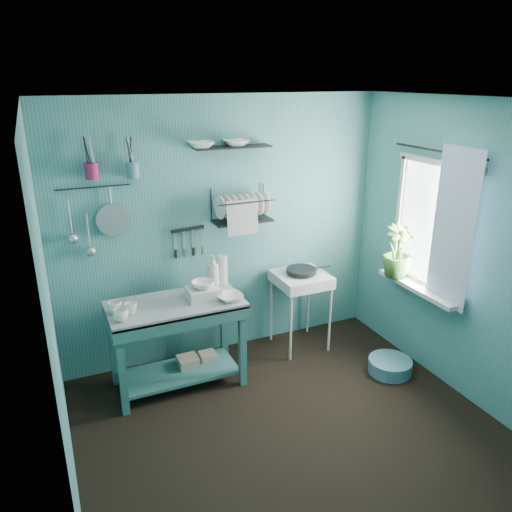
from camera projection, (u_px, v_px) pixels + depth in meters
name	position (u px, v px, depth m)	size (l,w,h in m)	color
floor	(294.00, 435.00, 3.90)	(3.20, 3.20, 0.00)	black
ceiling	(305.00, 101.00, 3.05)	(3.20, 3.20, 0.00)	silver
wall_back	(224.00, 231.00, 4.76)	(3.20, 3.20, 0.00)	#3B7879
wall_front	(463.00, 414.00, 2.18)	(3.20, 3.20, 0.00)	#3B7879
wall_left	(54.00, 333.00, 2.86)	(3.00, 3.00, 0.00)	#3B7879
wall_right	(471.00, 256.00, 4.08)	(3.00, 3.00, 0.00)	#3B7879
work_counter	(177.00, 344.00, 4.41)	(1.15, 0.57, 0.81)	#2E615F
mug_left	(121.00, 315.00, 3.94)	(0.12, 0.12, 0.10)	white
mug_mid	(131.00, 308.00, 4.06)	(0.10, 0.10, 0.09)	white
mug_right	(115.00, 308.00, 4.07)	(0.12, 0.12, 0.10)	white
wash_tub	(203.00, 293.00, 4.33)	(0.28, 0.22, 0.10)	beige
tub_bowl	(203.00, 285.00, 4.31)	(0.20, 0.20, 0.06)	white
soap_bottle	(213.00, 271.00, 4.55)	(0.12, 0.12, 0.30)	beige
water_bottle	(223.00, 270.00, 4.61)	(0.09, 0.09, 0.28)	silver
counter_bowl	(230.00, 297.00, 4.31)	(0.22, 0.22, 0.05)	white
hotplate_stand	(300.00, 310.00, 5.07)	(0.50, 0.50, 0.80)	silver
frying_pan	(301.00, 270.00, 4.92)	(0.30, 0.30, 0.04)	black
knife_strip	(188.00, 229.00, 4.58)	(0.32, 0.02, 0.03)	black
dish_rack	(242.00, 205.00, 4.61)	(0.55, 0.24, 0.32)	black
upper_shelf	(233.00, 147.00, 4.43)	(0.70, 0.18, 0.01)	black
shelf_bowl_left	(201.00, 147.00, 4.31)	(0.23, 0.23, 0.06)	white
shelf_bowl_right	(236.00, 143.00, 4.43)	(0.23, 0.23, 0.06)	white
utensil_cup_magenta	(92.00, 171.00, 4.03)	(0.11, 0.11, 0.13)	#921A48
utensil_cup_teal	(133.00, 170.00, 4.16)	(0.11, 0.11, 0.13)	#3E7081
colander	(113.00, 220.00, 4.25)	(0.28, 0.28, 0.03)	#A7AAB0
ladle_outer	(70.00, 218.00, 4.11)	(0.01, 0.01, 0.30)	#A7AAB0
ladle_inner	(88.00, 231.00, 4.20)	(0.01, 0.01, 0.30)	#A7AAB0
hook_rail	(93.00, 187.00, 4.12)	(0.01, 0.01, 0.60)	black
window_glass	(433.00, 225.00, 4.41)	(1.10, 1.10, 0.00)	white
windowsill	(418.00, 288.00, 4.58)	(0.16, 0.95, 0.04)	silver
curtain	(453.00, 229.00, 4.11)	(1.35, 1.35, 0.00)	white
curtain_rod	(438.00, 151.00, 4.17)	(0.02, 0.02, 1.05)	black
potted_plant	(398.00, 251.00, 4.71)	(0.28, 0.28, 0.51)	#3A6A2A
storage_tin_large	(188.00, 368.00, 4.59)	(0.18, 0.18, 0.22)	gray
storage_tin_small	(208.00, 362.00, 4.70)	(0.15, 0.15, 0.20)	gray
floor_basin	(390.00, 366.00, 4.70)	(0.41, 0.41, 0.13)	teal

